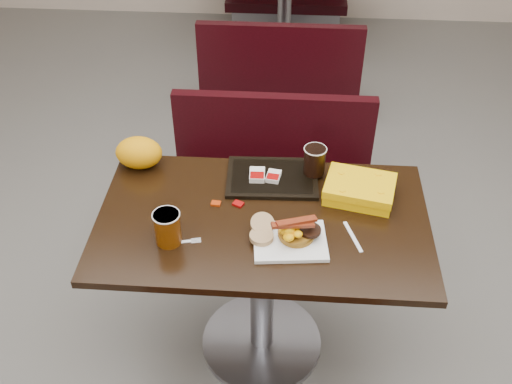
# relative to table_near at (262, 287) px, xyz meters

# --- Properties ---
(floor) EXTENTS (6.00, 7.00, 0.01)m
(floor) POSITION_rel_table_near_xyz_m (0.00, 0.00, -0.38)
(floor) COLOR #65645E
(floor) RESTS_ON ground
(table_near) EXTENTS (1.20, 0.70, 0.75)m
(table_near) POSITION_rel_table_near_xyz_m (0.00, 0.00, 0.00)
(table_near) COLOR black
(table_near) RESTS_ON floor
(bench_near_n) EXTENTS (1.00, 0.46, 0.72)m
(bench_near_n) POSITION_rel_table_near_xyz_m (0.00, 0.70, -0.02)
(bench_near_n) COLOR black
(bench_near_n) RESTS_ON floor
(table_far) EXTENTS (1.20, 0.70, 0.75)m
(table_far) POSITION_rel_table_near_xyz_m (0.00, 2.60, 0.00)
(table_far) COLOR black
(table_far) RESTS_ON floor
(bench_far_s) EXTENTS (1.00, 0.46, 0.72)m
(bench_far_s) POSITION_rel_table_near_xyz_m (0.00, 1.90, -0.02)
(bench_far_s) COLOR black
(bench_far_s) RESTS_ON floor
(platter) EXTENTS (0.27, 0.22, 0.01)m
(platter) POSITION_rel_table_near_xyz_m (0.10, -0.12, 0.38)
(platter) COLOR white
(platter) RESTS_ON table_near
(pancake_stack) EXTENTS (0.15, 0.15, 0.03)m
(pancake_stack) POSITION_rel_table_near_xyz_m (0.12, -0.10, 0.40)
(pancake_stack) COLOR #895E16
(pancake_stack) RESTS_ON platter
(sausage_patty) EXTENTS (0.08, 0.08, 0.01)m
(sausage_patty) POSITION_rel_table_near_xyz_m (0.17, -0.10, 0.42)
(sausage_patty) COLOR black
(sausage_patty) RESTS_ON pancake_stack
(scrambled_eggs) EXTENTS (0.10, 0.09, 0.04)m
(scrambled_eggs) POSITION_rel_table_near_xyz_m (0.09, -0.12, 0.44)
(scrambled_eggs) COLOR #FFBF05
(scrambled_eggs) RESTS_ON pancake_stack
(bacon_strips) EXTENTS (0.16, 0.10, 0.01)m
(bacon_strips) POSITION_rel_table_near_xyz_m (0.11, -0.12, 0.47)
(bacon_strips) COLOR #4B0505
(bacon_strips) RESTS_ON scrambled_eggs
(muffin_bottom) EXTENTS (0.10, 0.10, 0.02)m
(muffin_bottom) POSITION_rel_table_near_xyz_m (0.00, -0.12, 0.40)
(muffin_bottom) COLOR tan
(muffin_bottom) RESTS_ON platter
(muffin_top) EXTENTS (0.10, 0.10, 0.05)m
(muffin_top) POSITION_rel_table_near_xyz_m (0.00, -0.07, 0.41)
(muffin_top) COLOR tan
(muffin_top) RESTS_ON platter
(coffee_cup_near) EXTENTS (0.11, 0.11, 0.12)m
(coffee_cup_near) POSITION_rel_table_near_xyz_m (-0.32, -0.14, 0.44)
(coffee_cup_near) COLOR #903F05
(coffee_cup_near) RESTS_ON table_near
(fork) EXTENTS (0.12, 0.05, 0.00)m
(fork) POSITION_rel_table_near_xyz_m (-0.28, -0.15, 0.38)
(fork) COLOR white
(fork) RESTS_ON table_near
(knife) EXTENTS (0.06, 0.15, 0.00)m
(knife) POSITION_rel_table_near_xyz_m (0.32, -0.08, 0.38)
(knife) COLOR white
(knife) RESTS_ON table_near
(condiment_syrup) EXTENTS (0.04, 0.03, 0.01)m
(condiment_syrup) POSITION_rel_table_near_xyz_m (-0.18, 0.06, 0.38)
(condiment_syrup) COLOR #A42B07
(condiment_syrup) RESTS_ON table_near
(condiment_ketchup) EXTENTS (0.05, 0.04, 0.01)m
(condiment_ketchup) POSITION_rel_table_near_xyz_m (-0.10, 0.07, 0.38)
(condiment_ketchup) COLOR #8C0504
(condiment_ketchup) RESTS_ON table_near
(tray) EXTENTS (0.36, 0.26, 0.02)m
(tray) POSITION_rel_table_near_xyz_m (0.02, 0.23, 0.38)
(tray) COLOR black
(tray) RESTS_ON table_near
(hashbrown_sleeve_left) EXTENTS (0.06, 0.08, 0.02)m
(hashbrown_sleeve_left) POSITION_rel_table_near_xyz_m (-0.04, 0.22, 0.40)
(hashbrown_sleeve_left) COLOR silver
(hashbrown_sleeve_left) RESTS_ON tray
(hashbrown_sleeve_right) EXTENTS (0.06, 0.08, 0.02)m
(hashbrown_sleeve_right) POSITION_rel_table_near_xyz_m (0.03, 0.21, 0.40)
(hashbrown_sleeve_right) COLOR silver
(hashbrown_sleeve_right) RESTS_ON tray
(coffee_cup_far) EXTENTS (0.10, 0.10, 0.11)m
(coffee_cup_far) POSITION_rel_table_near_xyz_m (0.18, 0.26, 0.45)
(coffee_cup_far) COLOR black
(coffee_cup_far) RESTS_ON tray
(clamshell) EXTENTS (0.29, 0.24, 0.07)m
(clamshell) POSITION_rel_table_near_xyz_m (0.35, 0.15, 0.41)
(clamshell) COLOR #FEBB04
(clamshell) RESTS_ON table_near
(paper_bag) EXTENTS (0.19, 0.14, 0.13)m
(paper_bag) POSITION_rel_table_near_xyz_m (-0.51, 0.28, 0.44)
(paper_bag) COLOR #F89A08
(paper_bag) RESTS_ON table_near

